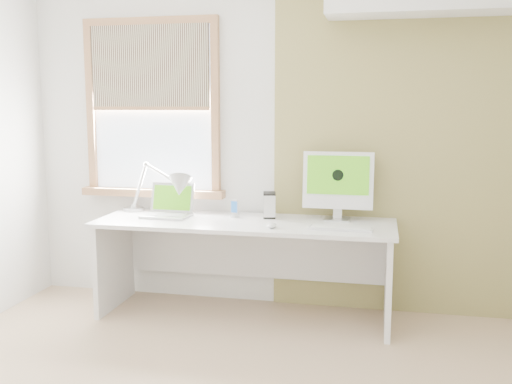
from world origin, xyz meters
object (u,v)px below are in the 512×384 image
(desk_lamp, at_px, (171,189))
(imac, at_px, (338,182))
(desk, at_px, (246,245))
(external_drive, at_px, (269,205))
(laptop, at_px, (169,208))

(desk_lamp, xyz_separation_m, imac, (1.27, 0.11, 0.07))
(desk, bearing_deg, external_drive, 37.37)
(desk, relative_size, desk_lamp, 3.27)
(laptop, relative_size, external_drive, 1.90)
(desk, height_order, imac, imac)
(laptop, height_order, external_drive, laptop)
(desk, relative_size, external_drive, 11.51)
(laptop, xyz_separation_m, imac, (1.28, 0.12, 0.22))
(desk_lamp, relative_size, laptop, 1.85)
(desk, distance_m, external_drive, 0.35)
(laptop, bearing_deg, imac, 5.50)
(imac, bearing_deg, external_drive, -177.84)
(desk_lamp, bearing_deg, laptop, -128.91)
(desk_lamp, relative_size, imac, 1.30)
(laptop, bearing_deg, desk_lamp, 51.09)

